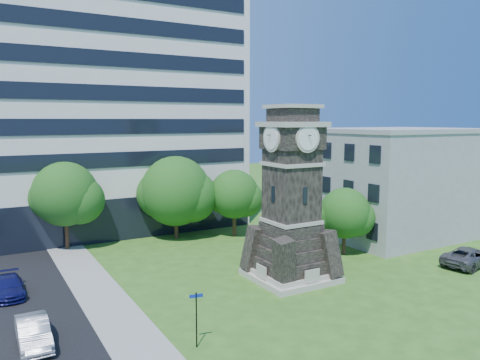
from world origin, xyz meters
TOP-DOWN VIEW (x-y plane):
  - ground at (0.00, 0.00)m, footprint 160.00×160.00m
  - sidewalk at (-9.50, 5.00)m, footprint 3.00×70.00m
  - clock_tower at (3.00, 2.00)m, footprint 5.40×5.40m
  - office_tall at (-3.20, 25.84)m, footprint 26.20×15.11m
  - office_low at (19.97, 8.00)m, footprint 15.20×12.20m
  - car_street_mid at (-14.00, 0.26)m, footprint 1.46×4.17m
  - car_street_north at (-14.56, 8.28)m, footprint 1.71×4.16m
  - car_east_lot at (16.77, -2.48)m, footprint 5.56×3.14m
  - park_bench at (4.07, 0.38)m, footprint 1.94×0.52m
  - street_sign at (-7.01, -3.95)m, footprint 0.68×0.07m
  - tree_nw at (-9.30, 17.90)m, footprint 6.14×5.58m
  - tree_nc at (0.45, 16.79)m, footprint 7.27×6.61m
  - tree_ne at (5.58, 14.70)m, footprint 5.19×4.71m
  - tree_east at (10.53, 4.71)m, footprint 4.66×4.24m

SIDE VIEW (x-z plane):
  - ground at x=0.00m, z-range 0.00..0.00m
  - sidewalk at x=-9.50m, z-range 0.00..0.06m
  - park_bench at x=4.07m, z-range 0.03..1.03m
  - car_street_north at x=-14.56m, z-range 0.00..1.20m
  - car_street_mid at x=-14.00m, z-range 0.00..1.37m
  - car_east_lot at x=16.77m, z-range 0.00..1.47m
  - street_sign at x=-7.01m, z-range 0.35..3.17m
  - tree_east at x=10.53m, z-range 0.56..6.19m
  - tree_ne at x=5.58m, z-range 0.72..7.21m
  - tree_nc at x=0.45m, z-range 0.44..8.29m
  - tree_nw at x=-9.30m, z-range 0.84..8.51m
  - office_low at x=19.97m, z-range 0.01..10.41m
  - clock_tower at x=3.00m, z-range -0.83..11.39m
  - office_tall at x=-3.20m, z-range -0.08..28.52m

